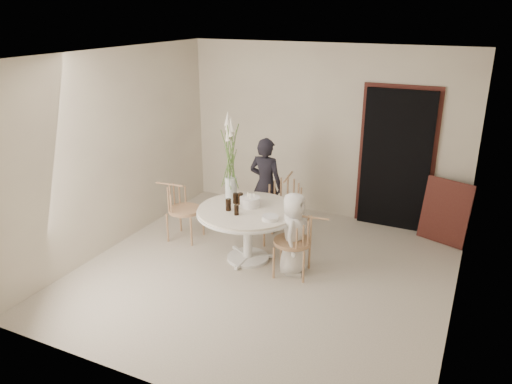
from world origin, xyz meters
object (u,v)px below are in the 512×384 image
at_px(boy, 294,234).
at_px(flower_vase, 230,158).
at_px(chair_right, 302,237).
at_px(table, 248,217).
at_px(birthday_cake, 250,202).
at_px(girl, 266,185).
at_px(chair_far, 285,200).
at_px(chair_left, 177,203).

xyz_separation_m(boy, flower_vase, (-1.04, 0.31, 0.76)).
bearing_deg(chair_right, flower_vase, -114.25).
relative_size(table, birthday_cake, 5.03).
bearing_deg(girl, chair_far, 159.05).
height_order(chair_left, boy, boy).
height_order(table, boy, boy).
distance_m(table, chair_far, 0.83).
relative_size(chair_right, chair_left, 0.99).
xyz_separation_m(chair_right, flower_vase, (-1.16, 0.33, 0.77)).
distance_m(chair_right, birthday_cake, 0.86).
xyz_separation_m(table, birthday_cake, (-0.01, 0.10, 0.18)).
bearing_deg(girl, table, 104.45).
distance_m(chair_right, flower_vase, 1.43).
distance_m(chair_far, chair_left, 1.56).
bearing_deg(girl, birthday_cake, 104.75).
relative_size(chair_right, flower_vase, 0.68).
height_order(table, chair_far, chair_far).
distance_m(boy, flower_vase, 1.33).
relative_size(chair_right, boy, 0.76).
bearing_deg(chair_far, girl, 147.43).
xyz_separation_m(chair_left, girl, (1.03, 0.81, 0.18)).
height_order(chair_right, boy, boy).
xyz_separation_m(chair_far, birthday_cake, (-0.22, -0.71, 0.19)).
relative_size(chair_far, boy, 0.86).
relative_size(table, chair_far, 1.43).
bearing_deg(table, flower_vase, 146.97).
relative_size(boy, birthday_cake, 4.07).
relative_size(table, girl, 0.93).
bearing_deg(flower_vase, chair_right, -15.77).
xyz_separation_m(girl, birthday_cake, (0.18, -0.89, 0.08)).
bearing_deg(boy, birthday_cake, 68.68).
relative_size(table, flower_vase, 1.10).
relative_size(table, chair_right, 1.62).
xyz_separation_m(table, chair_right, (0.78, -0.08, -0.09)).
relative_size(chair_left, birthday_cake, 3.14).
xyz_separation_m(table, boy, (0.67, -0.07, -0.08)).
relative_size(girl, boy, 1.33).
bearing_deg(flower_vase, table, -33.03).
bearing_deg(girl, flower_vase, 79.87).
bearing_deg(boy, girl, 31.43).
distance_m(table, boy, 0.68).
xyz_separation_m(girl, boy, (0.86, -1.05, -0.18)).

